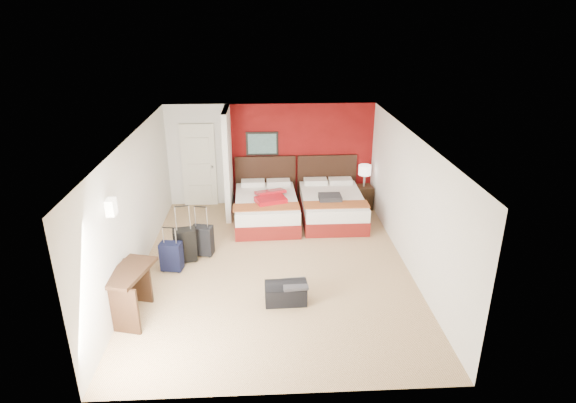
{
  "coord_description": "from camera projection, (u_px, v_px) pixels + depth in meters",
  "views": [
    {
      "loc": [
        -0.17,
        -7.9,
        4.52
      ],
      "look_at": [
        0.29,
        0.8,
        1.0
      ],
      "focal_mm": 29.51,
      "sensor_mm": 36.0,
      "label": 1
    }
  ],
  "objects": [
    {
      "name": "ground",
      "position": [
        275.0,
        266.0,
        9.02
      ],
      "size": [
        6.5,
        6.5,
        0.0
      ],
      "primitive_type": "plane",
      "color": "tan",
      "rests_on": "ground"
    },
    {
      "name": "duffel_bag",
      "position": [
        286.0,
        293.0,
        7.83
      ],
      "size": [
        0.69,
        0.39,
        0.35
      ],
      "primitive_type": "cube",
      "rotation": [
        0.0,
        0.0,
        0.03
      ],
      "color": "black",
      "rests_on": "ground"
    },
    {
      "name": "bed_left",
      "position": [
        266.0,
        209.0,
        10.82
      ],
      "size": [
        1.46,
        2.05,
        0.6
      ],
      "primitive_type": "cube",
      "rotation": [
        0.0,
        0.0,
        0.03
      ],
      "color": "silver",
      "rests_on": "ground"
    },
    {
      "name": "suitcase_black",
      "position": [
        185.0,
        246.0,
        9.09
      ],
      "size": [
        0.47,
        0.34,
        0.64
      ],
      "primitive_type": "cube",
      "rotation": [
        0.0,
        0.0,
        0.18
      ],
      "color": "black",
      "rests_on": "ground"
    },
    {
      "name": "jacket_bundle",
      "position": [
        330.0,
        198.0,
        10.53
      ],
      "size": [
        0.49,
        0.4,
        0.12
      ],
      "primitive_type": "cube",
      "rotation": [
        0.0,
        0.0,
        0.0
      ],
      "color": "#323236",
      "rests_on": "bed_right"
    },
    {
      "name": "room_walls",
      "position": [
        205.0,
        180.0,
        9.79
      ],
      "size": [
        5.02,
        6.52,
        2.5
      ],
      "color": "white",
      "rests_on": "ground"
    },
    {
      "name": "suitcase_navy",
      "position": [
        172.0,
        258.0,
        8.77
      ],
      "size": [
        0.42,
        0.3,
        0.54
      ],
      "primitive_type": "cube",
      "rotation": [
        0.0,
        0.0,
        -0.16
      ],
      "color": "black",
      "rests_on": "ground"
    },
    {
      "name": "red_suitcase_open",
      "position": [
        271.0,
        196.0,
        10.6
      ],
      "size": [
        0.89,
        1.05,
        0.11
      ],
      "primitive_type": "cube",
      "rotation": [
        0.0,
        0.0,
        0.32
      ],
      "color": "#B20F19",
      "rests_on": "bed_left"
    },
    {
      "name": "table_lamp",
      "position": [
        364.0,
        176.0,
        11.36
      ],
      "size": [
        0.35,
        0.35,
        0.53
      ],
      "primitive_type": "cylinder",
      "rotation": [
        0.0,
        0.0,
        0.2
      ],
      "color": "silver",
      "rests_on": "nightstand"
    },
    {
      "name": "red_accent_panel",
      "position": [
        301.0,
        155.0,
        11.57
      ],
      "size": [
        3.5,
        0.04,
        2.5
      ],
      "primitive_type": "cube",
      "color": "maroon",
      "rests_on": "ground"
    },
    {
      "name": "desk",
      "position": [
        132.0,
        293.0,
        7.4
      ],
      "size": [
        0.74,
        1.09,
        0.83
      ],
      "primitive_type": "cube",
      "rotation": [
        0.0,
        0.0,
        -0.26
      ],
      "color": "black",
      "rests_on": "ground"
    },
    {
      "name": "suitcase_charcoal",
      "position": [
        203.0,
        242.0,
        9.32
      ],
      "size": [
        0.44,
        0.33,
        0.59
      ],
      "primitive_type": "cube",
      "rotation": [
        0.0,
        0.0,
        -0.22
      ],
      "color": "black",
      "rests_on": "ground"
    },
    {
      "name": "bed_right",
      "position": [
        332.0,
        207.0,
        10.94
      ],
      "size": [
        1.39,
        1.99,
        0.6
      ],
      "primitive_type": "cube",
      "rotation": [
        0.0,
        0.0,
        -0.0
      ],
      "color": "white",
      "rests_on": "ground"
    },
    {
      "name": "nightstand",
      "position": [
        363.0,
        197.0,
        11.57
      ],
      "size": [
        0.45,
        0.45,
        0.57
      ],
      "primitive_type": "cube",
      "rotation": [
        0.0,
        0.0,
        0.1
      ],
      "color": "black",
      "rests_on": "ground"
    },
    {
      "name": "partition_wall",
      "position": [
        228.0,
        163.0,
        10.91
      ],
      "size": [
        0.12,
        1.2,
        2.5
      ],
      "primitive_type": "cube",
      "color": "silver",
      "rests_on": "ground"
    },
    {
      "name": "jacket_draped",
      "position": [
        295.0,
        284.0,
        7.72
      ],
      "size": [
        0.43,
        0.37,
        0.05
      ],
      "primitive_type": "cube",
      "rotation": [
        0.0,
        0.0,
        0.09
      ],
      "color": "#36363B",
      "rests_on": "duffel_bag"
    },
    {
      "name": "entry_door",
      "position": [
        199.0,
        165.0,
        11.51
      ],
      "size": [
        0.82,
        0.06,
        2.05
      ],
      "primitive_type": "cube",
      "color": "silver",
      "rests_on": "ground"
    }
  ]
}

